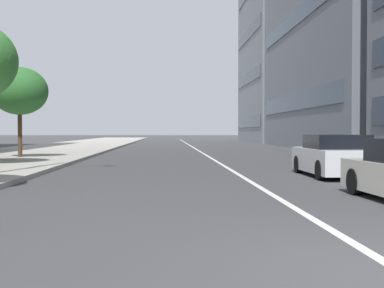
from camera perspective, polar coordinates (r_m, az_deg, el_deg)
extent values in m
cube|color=#A39E93|center=(36.50, -16.87, -0.89)|extent=(160.00, 9.30, 0.15)
cube|color=silver|center=(40.48, 0.71, -0.71)|extent=(110.00, 0.16, 0.01)
cylinder|color=black|center=(12.83, 17.37, -3.94)|extent=(0.63, 0.24, 0.62)
cube|color=silver|center=(17.92, 15.23, -1.70)|extent=(4.33, 1.92, 0.77)
cube|color=black|center=(17.71, 15.44, 0.24)|extent=(2.10, 1.74, 0.46)
cylinder|color=black|center=(19.08, 11.54, -2.18)|extent=(0.62, 0.23, 0.62)
cylinder|color=black|center=(19.55, 16.38, -2.12)|extent=(0.62, 0.23, 0.62)
cylinder|color=black|center=(16.34, 13.86, -2.78)|extent=(0.62, 0.23, 0.62)
cylinder|color=black|center=(16.88, 19.41, -2.69)|extent=(0.62, 0.23, 0.62)
cylinder|color=#473323|center=(28.77, -18.23, 0.99)|extent=(0.22, 0.22, 2.35)
ellipsoid|color=#2D6B2D|center=(28.85, -18.27, 5.51)|extent=(2.92, 2.92, 2.49)
cube|color=#384756|center=(46.57, 11.07, 4.53)|extent=(25.32, 0.08, 1.50)
cube|color=#384756|center=(47.53, 11.12, 13.32)|extent=(25.32, 0.08, 1.50)
cube|color=gray|center=(74.80, 11.74, 13.63)|extent=(20.85, 14.19, 34.79)
cube|color=#2D3842|center=(71.66, 6.15, 2.41)|extent=(18.76, 0.08, 1.50)
cube|color=#2D3842|center=(72.01, 6.16, 7.18)|extent=(18.76, 0.08, 1.50)
cube|color=#2D3842|center=(72.86, 6.17, 11.86)|extent=(18.76, 0.08, 1.50)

